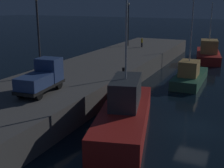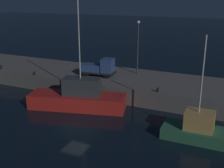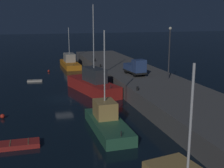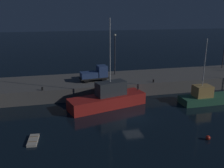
# 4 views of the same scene
# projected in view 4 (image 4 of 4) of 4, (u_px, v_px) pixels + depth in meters

# --- Properties ---
(ground_plane) EXTENTS (320.00, 320.00, 0.00)m
(ground_plane) POSITION_uv_depth(u_px,v_px,m) (133.00, 118.00, 34.28)
(ground_plane) COLOR black
(pier_quay) EXTENTS (74.97, 10.15, 2.22)m
(pier_quay) POSITION_uv_depth(u_px,v_px,m) (111.00, 84.00, 46.35)
(pier_quay) COLOR #5B5956
(pier_quay) RESTS_ON ground
(fishing_trawler_red) EXTENTS (12.38, 6.30, 13.22)m
(fishing_trawler_red) POSITION_uv_depth(u_px,v_px,m) (108.00, 98.00, 37.88)
(fishing_trawler_red) COLOR red
(fishing_trawler_red) RESTS_ON ground
(fishing_boat_orange) EXTENTS (9.18, 3.05, 10.22)m
(fishing_boat_orange) POSITION_uv_depth(u_px,v_px,m) (207.00, 97.00, 39.66)
(fishing_boat_orange) COLOR #2D6647
(fishing_boat_orange) RESTS_ON ground
(rowboat_white_mid) EXTENTS (1.28, 2.70, 0.32)m
(rowboat_white_mid) POSITION_uv_depth(u_px,v_px,m) (33.00, 140.00, 27.97)
(rowboat_white_mid) COLOR beige
(rowboat_white_mid) RESTS_ON ground
(mooring_buoy_mid) EXTENTS (0.54, 0.54, 0.54)m
(mooring_buoy_mid) POSITION_uv_depth(u_px,v_px,m) (208.00, 138.00, 28.30)
(mooring_buoy_mid) COLOR red
(mooring_buoy_mid) RESTS_ON ground
(lamp_post_west) EXTENTS (0.44, 0.44, 7.82)m
(lamp_post_west) POSITION_uv_depth(u_px,v_px,m) (115.00, 51.00, 47.30)
(lamp_post_west) COLOR #38383D
(lamp_post_west) RESTS_ON pier_quay
(lamp_post_east) EXTENTS (0.44, 0.44, 7.16)m
(lamp_post_east) POSITION_uv_depth(u_px,v_px,m) (224.00, 49.00, 52.98)
(lamp_post_east) COLOR #38383D
(lamp_post_east) RESTS_ON pier_quay
(utility_truck) EXTENTS (5.18, 2.45, 2.68)m
(utility_truck) POSITION_uv_depth(u_px,v_px,m) (95.00, 74.00, 43.85)
(utility_truck) COLOR black
(utility_truck) RESTS_ON pier_quay
(bollard_central) EXTENTS (0.28, 0.28, 0.50)m
(bollard_central) POSITION_uv_depth(u_px,v_px,m) (153.00, 81.00, 43.20)
(bollard_central) COLOR black
(bollard_central) RESTS_ON pier_quay
(bollard_east) EXTENTS (0.28, 0.28, 0.53)m
(bollard_east) POSITION_uv_depth(u_px,v_px,m) (42.00, 89.00, 38.76)
(bollard_east) COLOR black
(bollard_east) RESTS_ON pier_quay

